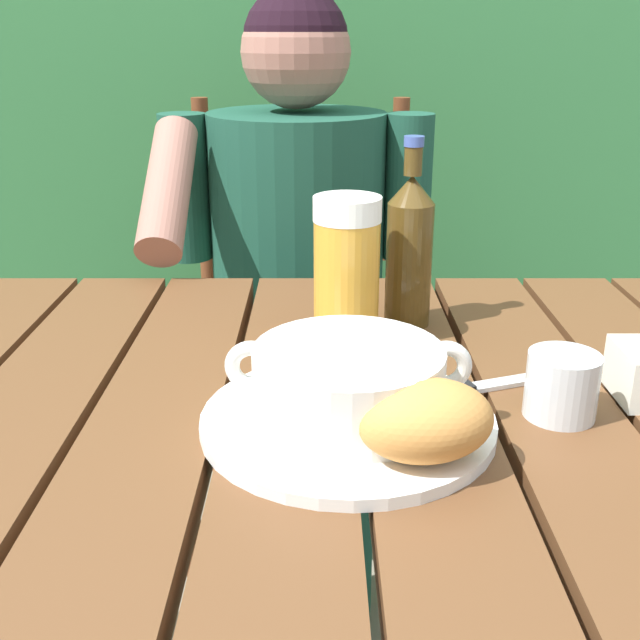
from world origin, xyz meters
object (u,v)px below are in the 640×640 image
bread_roll (427,420)px  beer_glass (348,272)px  soup_bowl (350,381)px  beer_bottle (411,249)px  chair_near_diner (303,338)px  serving_plate (349,420)px  water_glass_small (564,386)px  table_knife (471,388)px  person_eating (298,271)px

bread_roll → beer_glass: bearing=101.7°
soup_bowl → beer_bottle: size_ratio=0.97×
bread_roll → soup_bowl: bearing=130.6°
chair_near_diner → beer_glass: 0.79m
beer_glass → beer_bottle: size_ratio=0.75×
beer_bottle → serving_plate: bearing=-107.4°
chair_near_diner → water_glass_small: chair_near_diner is taller
bread_roll → table_knife: 0.17m
person_eating → serving_plate: (0.07, -0.70, 0.07)m
chair_near_diner → serving_plate: 0.94m
beer_glass → table_knife: bearing=-46.5°
bread_roll → beer_glass: beer_glass is taller
soup_bowl → beer_bottle: bearing=72.6°
chair_near_diner → soup_bowl: bearing=-85.7°
beer_bottle → table_knife: beer_bottle is taller
serving_plate → beer_glass: 0.22m
chair_near_diner → beer_bottle: size_ratio=4.15×
serving_plate → beer_bottle: (0.08, 0.27, 0.09)m
person_eating → water_glass_small: (0.28, -0.67, 0.09)m
person_eating → beer_glass: size_ratio=6.69×
person_eating → beer_bottle: person_eating is taller
serving_plate → soup_bowl: 0.04m
person_eating → beer_glass: person_eating is taller
bread_roll → water_glass_small: bread_roll is taller
serving_plate → soup_bowl: soup_bowl is taller
beer_glass → beer_bottle: beer_bottle is taller
beer_glass → water_glass_small: beer_glass is taller
serving_plate → table_knife: serving_plate is taller
chair_near_diner → serving_plate: size_ratio=3.51×
soup_bowl → beer_glass: (0.00, 0.21, 0.04)m
soup_bowl → beer_glass: 0.21m
soup_bowl → bread_roll: 0.10m
beer_glass → chair_near_diner: bearing=96.0°
bread_roll → beer_glass: size_ratio=0.76×
bread_roll → beer_bottle: bearing=86.3°
bread_roll → water_glass_small: (0.14, 0.10, -0.01)m
chair_near_diner → soup_bowl: 0.96m
bread_roll → water_glass_small: size_ratio=1.93×
serving_plate → bread_roll: 0.10m
table_knife → water_glass_small: bearing=-33.6°
soup_bowl → table_knife: soup_bowl is taller
soup_bowl → beer_glass: bearing=88.7°
water_glass_small → person_eating: bearing=112.5°
beer_bottle → table_knife: 0.22m
serving_plate → table_knife: 0.15m
chair_near_diner → table_knife: bearing=-76.5°
bread_roll → beer_bottle: 0.35m
beer_bottle → water_glass_small: beer_bottle is taller
person_eating → bread_roll: 0.79m
bread_roll → beer_bottle: size_ratio=0.57×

